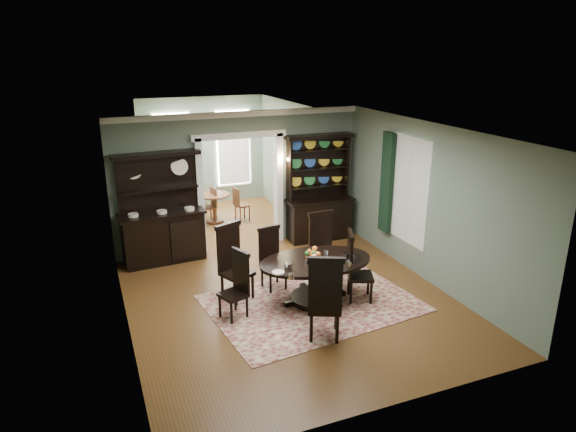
% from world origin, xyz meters
% --- Properties ---
extents(room, '(5.51, 6.01, 3.01)m').
position_xyz_m(room, '(0.00, 0.04, 1.58)').
color(room, brown).
rests_on(room, ground).
extents(parlor, '(3.51, 3.50, 3.01)m').
position_xyz_m(parlor, '(0.00, 5.53, 1.52)').
color(parlor, brown).
rests_on(parlor, ground).
extents(doorway_trim, '(2.08, 0.25, 2.57)m').
position_xyz_m(doorway_trim, '(0.00, 3.00, 1.62)').
color(doorway_trim, silver).
rests_on(doorway_trim, floor).
extents(right_window, '(0.15, 1.47, 2.12)m').
position_xyz_m(right_window, '(2.69, 0.93, 1.60)').
color(right_window, white).
rests_on(right_window, wall_right).
extents(wall_sconce, '(0.27, 0.21, 0.21)m').
position_xyz_m(wall_sconce, '(0.95, 2.85, 1.89)').
color(wall_sconce, gold).
rests_on(wall_sconce, back_wall_right).
extents(rug, '(3.76, 2.90, 0.01)m').
position_xyz_m(rug, '(0.31, -0.17, 0.01)').
color(rug, maroon).
rests_on(rug, floor).
extents(dining_table, '(2.04, 1.91, 0.79)m').
position_xyz_m(dining_table, '(0.40, -0.11, 0.55)').
color(dining_table, black).
rests_on(dining_table, rug).
extents(centerpiece, '(1.55, 1.00, 0.25)m').
position_xyz_m(centerpiece, '(0.33, -0.20, 0.86)').
color(centerpiece, silver).
rests_on(centerpiece, dining_table).
extents(chair_far_left, '(0.66, 0.64, 1.38)m').
position_xyz_m(chair_far_left, '(-0.89, 0.60, 0.72)').
color(chair_far_left, black).
rests_on(chair_far_left, rug).
extents(chair_far_mid, '(0.49, 0.47, 1.17)m').
position_xyz_m(chair_far_mid, '(-0.11, 0.75, 0.61)').
color(chair_far_mid, black).
rests_on(chair_far_mid, rug).
extents(chair_far_right, '(0.51, 0.47, 1.34)m').
position_xyz_m(chair_far_right, '(0.92, 0.71, 0.70)').
color(chair_far_right, black).
rests_on(chair_far_right, rug).
extents(chair_end_left, '(0.53, 0.54, 1.15)m').
position_xyz_m(chair_end_left, '(-1.00, -0.08, 0.61)').
color(chair_end_left, black).
rests_on(chair_end_left, rug).
extents(chair_end_right, '(0.59, 0.60, 1.27)m').
position_xyz_m(chair_end_right, '(1.06, -0.31, 0.67)').
color(chair_end_right, black).
rests_on(chair_end_right, rug).
extents(chair_near, '(0.68, 0.67, 1.42)m').
position_xyz_m(chair_near, '(-0.01, -1.31, 0.74)').
color(chair_near, black).
rests_on(chair_near, rug).
extents(sideboard, '(1.78, 0.73, 2.29)m').
position_xyz_m(sideboard, '(-1.77, 2.73, 0.80)').
color(sideboard, black).
rests_on(sideboard, floor).
extents(welsh_dresser, '(1.57, 0.60, 2.44)m').
position_xyz_m(welsh_dresser, '(1.79, 2.74, 0.88)').
color(welsh_dresser, black).
rests_on(welsh_dresser, floor).
extents(parlor_table, '(0.81, 0.81, 0.75)m').
position_xyz_m(parlor_table, '(-0.18, 4.74, 0.49)').
color(parlor_table, '#542E18').
rests_on(parlor_table, parlor_floor).
extents(parlor_chair_left, '(0.41, 0.40, 0.92)m').
position_xyz_m(parlor_chair_left, '(-0.30, 4.69, 0.49)').
color(parlor_chair_left, '#542E18').
rests_on(parlor_chair_left, parlor_floor).
extents(parlor_chair_right, '(0.40, 0.39, 0.89)m').
position_xyz_m(parlor_chair_right, '(0.45, 4.57, 0.48)').
color(parlor_chair_right, '#542E18').
rests_on(parlor_chair_right, parlor_floor).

